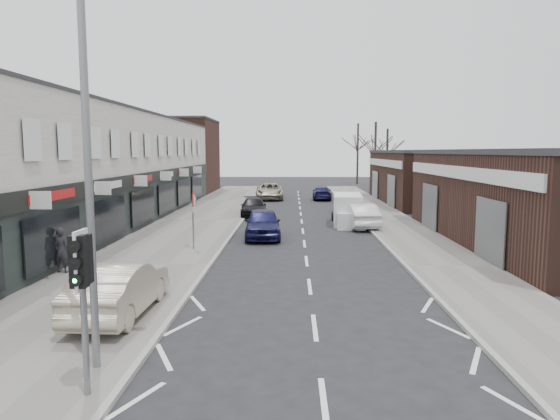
# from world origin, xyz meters

# --- Properties ---
(ground) EXTENTS (160.00, 160.00, 0.00)m
(ground) POSITION_xyz_m (0.00, 0.00, 0.00)
(ground) COLOR black
(ground) RESTS_ON ground
(pavement_left) EXTENTS (5.50, 64.00, 0.12)m
(pavement_left) POSITION_xyz_m (-6.75, 22.00, 0.06)
(pavement_left) COLOR slate
(pavement_left) RESTS_ON ground
(pavement_right) EXTENTS (3.50, 64.00, 0.12)m
(pavement_right) POSITION_xyz_m (5.75, 22.00, 0.06)
(pavement_right) COLOR slate
(pavement_right) RESTS_ON ground
(shop_terrace_left) EXTENTS (8.00, 41.00, 7.10)m
(shop_terrace_left) POSITION_xyz_m (-13.50, 19.50, 3.55)
(shop_terrace_left) COLOR silver
(shop_terrace_left) RESTS_ON ground
(brick_block_far) EXTENTS (8.00, 10.00, 8.00)m
(brick_block_far) POSITION_xyz_m (-13.50, 45.00, 4.00)
(brick_block_far) COLOR #42241C
(brick_block_far) RESTS_ON ground
(right_unit_near) EXTENTS (10.00, 18.00, 4.50)m
(right_unit_near) POSITION_xyz_m (12.50, 14.00, 2.25)
(right_unit_near) COLOR #3C241B
(right_unit_near) RESTS_ON ground
(right_unit_far) EXTENTS (10.00, 16.00, 4.50)m
(right_unit_far) POSITION_xyz_m (12.50, 34.00, 2.25)
(right_unit_far) COLOR #3C241B
(right_unit_far) RESTS_ON ground
(tree_far_a) EXTENTS (3.60, 3.60, 8.00)m
(tree_far_a) POSITION_xyz_m (9.00, 48.00, 0.00)
(tree_far_a) COLOR #382D26
(tree_far_a) RESTS_ON ground
(tree_far_b) EXTENTS (3.60, 3.60, 7.50)m
(tree_far_b) POSITION_xyz_m (11.50, 54.00, 0.00)
(tree_far_b) COLOR #382D26
(tree_far_b) RESTS_ON ground
(tree_far_c) EXTENTS (3.60, 3.60, 8.50)m
(tree_far_c) POSITION_xyz_m (8.50, 60.00, 0.00)
(tree_far_c) COLOR #382D26
(tree_far_c) RESTS_ON ground
(traffic_light) EXTENTS (0.28, 0.60, 3.10)m
(traffic_light) POSITION_xyz_m (-4.40, -2.02, 2.41)
(traffic_light) COLOR slate
(traffic_light) RESTS_ON pavement_left
(street_lamp) EXTENTS (2.23, 0.22, 8.00)m
(street_lamp) POSITION_xyz_m (-4.53, -0.80, 4.62)
(street_lamp) COLOR slate
(street_lamp) RESTS_ON pavement_left
(warning_sign) EXTENTS (0.12, 0.80, 2.70)m
(warning_sign) POSITION_xyz_m (-5.16, 12.00, 2.20)
(warning_sign) COLOR slate
(warning_sign) RESTS_ON pavement_left
(white_van) EXTENTS (2.02, 5.00, 1.90)m
(white_van) POSITION_xyz_m (2.88, 20.74, 0.90)
(white_van) COLOR silver
(white_van) RESTS_ON ground
(sedan_on_pavement) EXTENTS (1.68, 4.53, 1.48)m
(sedan_on_pavement) POSITION_xyz_m (-5.37, 2.57, 0.86)
(sedan_on_pavement) COLOR #B2A68F
(sedan_on_pavement) RESTS_ON pavement_left
(pedestrian) EXTENTS (0.67, 0.48, 1.70)m
(pedestrian) POSITION_xyz_m (-9.20, 7.28, 0.97)
(pedestrian) COLOR black
(pedestrian) RESTS_ON pavement_left
(parked_car_left_a) EXTENTS (2.11, 4.70, 1.57)m
(parked_car_left_a) POSITION_xyz_m (-2.20, 15.70, 0.78)
(parked_car_left_a) COLOR #151642
(parked_car_left_a) RESTS_ON ground
(parked_car_left_b) EXTENTS (2.13, 4.56, 1.29)m
(parked_car_left_b) POSITION_xyz_m (-3.40, 24.64, 0.64)
(parked_car_left_b) COLOR black
(parked_car_left_b) RESTS_ON ground
(parked_car_left_c) EXTENTS (2.83, 5.71, 1.56)m
(parked_car_left_c) POSITION_xyz_m (-2.84, 37.32, 0.78)
(parked_car_left_c) COLOR #9E977E
(parked_car_left_c) RESTS_ON ground
(parked_car_right_a) EXTENTS (1.94, 4.62, 1.48)m
(parked_car_right_a) POSITION_xyz_m (3.50, 19.48, 0.74)
(parked_car_right_a) COLOR silver
(parked_car_right_a) RESTS_ON ground
(parked_car_right_b) EXTENTS (1.87, 4.23, 1.42)m
(parked_car_right_b) POSITION_xyz_m (3.50, 27.33, 0.71)
(parked_car_right_b) COLOR black
(parked_car_right_b) RESTS_ON ground
(parked_car_right_c) EXTENTS (1.88, 4.40, 1.26)m
(parked_car_right_c) POSITION_xyz_m (2.20, 37.05, 0.63)
(parked_car_right_c) COLOR #13153E
(parked_car_right_c) RESTS_ON ground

